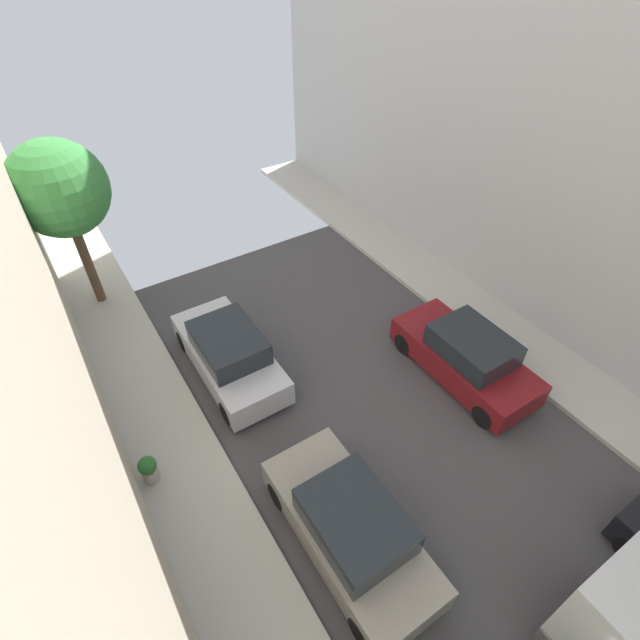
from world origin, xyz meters
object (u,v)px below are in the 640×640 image
(street_tree_0, at_px, (59,190))
(parked_car_right_2, at_px, (466,356))
(parked_car_left_3, at_px, (229,354))
(potted_plant_0, at_px, (149,469))
(parked_car_left_2, at_px, (351,528))

(street_tree_0, bearing_deg, parked_car_right_2, -48.52)
(parked_car_left_3, xyz_separation_m, parked_car_right_2, (5.40, -3.59, 0.00))
(parked_car_right_2, distance_m, potted_plant_0, 8.50)
(parked_car_left_3, distance_m, parked_car_right_2, 6.48)
(parked_car_right_2, xyz_separation_m, potted_plant_0, (-8.38, 1.44, -0.17))
(parked_car_left_2, height_order, parked_car_left_3, same)
(parked_car_left_2, xyz_separation_m, parked_car_left_3, (0.00, 5.75, 0.00))
(parked_car_left_3, relative_size, parked_car_right_2, 1.00)
(parked_car_left_3, bearing_deg, potted_plant_0, -144.18)
(street_tree_0, bearing_deg, potted_plant_0, -95.24)
(parked_car_left_2, height_order, parked_car_right_2, same)
(parked_car_right_2, relative_size, street_tree_0, 0.80)
(street_tree_0, bearing_deg, parked_car_left_3, -65.75)
(parked_car_right_2, xyz_separation_m, street_tree_0, (-7.71, 8.72, 3.33))
(parked_car_left_3, distance_m, potted_plant_0, 3.68)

